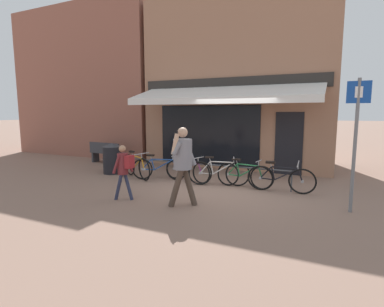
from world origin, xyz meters
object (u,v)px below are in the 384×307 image
at_px(bicycle_silver, 219,173).
at_px(park_bench, 107,152).
at_px(bicycle_black, 281,179).
at_px(bicycle_orange, 136,166).
at_px(parking_sign, 356,133).
at_px(pedestrian_child, 124,166).
at_px(bicycle_blue, 159,168).
at_px(bicycle_purple, 187,170).
at_px(pedestrian_adult, 183,158).
at_px(litter_bin, 112,158).
at_px(bicycle_green, 244,175).

relative_size(bicycle_silver, park_bench, 1.06).
height_order(bicycle_silver, bicycle_black, bicycle_black).
height_order(bicycle_orange, park_bench, park_bench).
bearing_deg(parking_sign, pedestrian_child, -164.77).
relative_size(bicycle_orange, pedestrian_child, 1.19).
bearing_deg(bicycle_blue, bicycle_purple, -8.73).
relative_size(pedestrian_adult, parking_sign, 0.64).
xyz_separation_m(bicycle_orange, litter_bin, (-1.17, 0.24, 0.15)).
bearing_deg(pedestrian_child, parking_sign, -165.85).
bearing_deg(bicycle_purple, litter_bin, -164.84).
height_order(pedestrian_child, litter_bin, pedestrian_child).
xyz_separation_m(bicycle_blue, bicycle_black, (3.66, 0.06, 0.01)).
xyz_separation_m(bicycle_blue, pedestrian_child, (0.40, -2.23, 0.48)).
relative_size(bicycle_green, pedestrian_adult, 0.92).
bearing_deg(bicycle_orange, park_bench, 175.31).
height_order(bicycle_green, pedestrian_child, pedestrian_child).
relative_size(litter_bin, parking_sign, 0.38).
bearing_deg(pedestrian_child, bicycle_silver, -124.38).
distance_m(bicycle_orange, bicycle_purple, 1.69).
bearing_deg(parking_sign, litter_bin, 171.58).
relative_size(bicycle_orange, bicycle_blue, 0.97).
relative_size(bicycle_silver, litter_bin, 1.64).
bearing_deg(park_bench, bicycle_blue, -21.02).
bearing_deg(pedestrian_adult, bicycle_orange, -46.85).
height_order(bicycle_orange, bicycle_silver, bicycle_orange).
height_order(parking_sign, park_bench, parking_sign).
height_order(bicycle_blue, parking_sign, parking_sign).
xyz_separation_m(bicycle_blue, bicycle_purple, (0.86, 0.20, -0.00)).
distance_m(bicycle_silver, pedestrian_child, 2.82).
bearing_deg(bicycle_blue, pedestrian_child, -101.76).
xyz_separation_m(bicycle_blue, park_bench, (-3.54, 1.66, 0.11)).
xyz_separation_m(bicycle_green, pedestrian_child, (-2.26, -2.39, 0.47)).
distance_m(bicycle_silver, pedestrian_adult, 2.24).
distance_m(bicycle_orange, bicycle_green, 3.48).
height_order(bicycle_orange, parking_sign, parking_sign).
bearing_deg(pedestrian_adult, bicycle_black, -141.16).
distance_m(pedestrian_child, park_bench, 5.55).
xyz_separation_m(pedestrian_child, parking_sign, (4.85, 1.32, 0.84)).
bearing_deg(bicycle_green, bicycle_blue, -173.09).
bearing_deg(bicycle_blue, park_bench, 133.00).
bearing_deg(bicycle_green, parking_sign, -19.27).
relative_size(bicycle_purple, bicycle_black, 0.97).
bearing_deg(bicycle_orange, bicycle_black, 29.47).
height_order(bicycle_purple, litter_bin, litter_bin).
relative_size(bicycle_green, litter_bin, 1.57).
bearing_deg(bicycle_orange, parking_sign, 19.91).
height_order(bicycle_blue, bicycle_black, bicycle_black).
xyz_separation_m(bicycle_purple, bicycle_silver, (1.07, -0.11, 0.02)).
relative_size(bicycle_blue, park_bench, 1.00).
height_order(bicycle_black, pedestrian_child, pedestrian_child).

